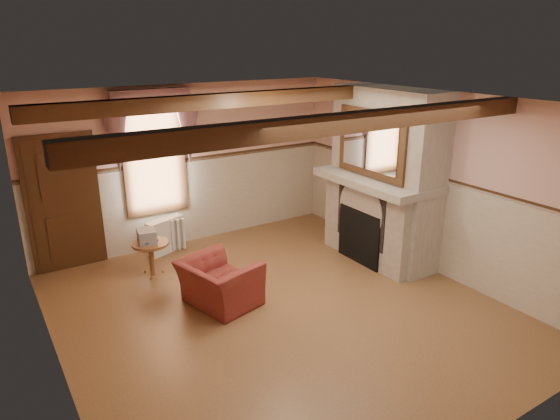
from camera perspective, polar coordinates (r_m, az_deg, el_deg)
floor at (r=6.95m, az=-0.09°, el=-11.27°), size 5.50×6.00×0.01m
ceiling at (r=6.04m, az=-0.11°, el=12.34°), size 5.50×6.00×0.01m
wall_back at (r=8.94m, az=-10.52°, el=5.04°), size 5.50×0.02×2.80m
wall_front at (r=4.36m, az=22.00°, el=-11.26°), size 5.50×0.02×2.80m
wall_left at (r=5.50m, az=-25.16°, el=-5.34°), size 0.02×6.00×2.80m
wall_right at (r=8.11m, az=16.56°, el=3.15°), size 0.02×6.00×2.80m
wainscot at (r=6.60m, az=-0.10°, el=-5.64°), size 5.50×6.00×1.50m
chair_rail at (r=6.33m, az=-0.10°, el=0.56°), size 5.50×6.00×0.08m
firebox at (r=8.28m, az=9.41°, el=-2.91°), size 0.20×0.95×0.90m
armchair at (r=6.97m, az=-6.95°, el=-8.29°), size 1.09×1.18×0.65m
side_table at (r=8.01m, az=-14.45°, el=-5.42°), size 0.58×0.58×0.55m
book_stack at (r=7.89m, az=-14.99°, el=-2.89°), size 0.31×0.36×0.20m
radiator at (r=8.80m, az=-12.94°, el=-2.88°), size 0.72×0.41×0.60m
bowl at (r=8.23m, az=10.42°, el=4.32°), size 0.36×0.36×0.09m
mantel_clock at (r=8.61m, az=7.97°, el=5.48°), size 0.14×0.24×0.20m
oil_lamp at (r=8.27m, az=10.04°, el=5.10°), size 0.11×0.11×0.28m
candle_red at (r=7.76m, az=13.77°, el=3.48°), size 0.06×0.06×0.16m
jar_yellow at (r=7.93m, az=12.47°, el=3.76°), size 0.06×0.06×0.12m
fireplace at (r=8.27m, az=11.97°, el=3.83°), size 0.85×2.00×2.80m
mantel at (r=8.16m, az=11.04°, el=3.40°), size 1.05×2.05×0.12m
overmantel_mirror at (r=7.89m, az=10.33°, el=7.48°), size 0.06×1.44×1.04m
door at (r=8.45m, az=-23.46°, el=0.49°), size 1.10×0.10×2.10m
window at (r=8.65m, az=-14.22°, el=6.03°), size 1.06×0.08×2.02m
window_drapes at (r=8.46m, az=-14.35°, el=9.88°), size 1.30×0.14×1.40m
ceiling_beam_front at (r=5.10m, az=7.26°, el=9.82°), size 5.50×0.18×0.20m
ceiling_beam_back at (r=7.09m, az=-5.44°, el=12.41°), size 5.50×0.18×0.20m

